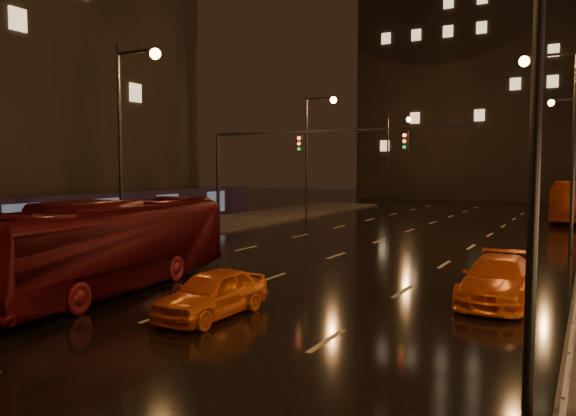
{
  "coord_description": "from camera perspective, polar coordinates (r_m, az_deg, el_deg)",
  "views": [
    {
      "loc": [
        10.44,
        -7.94,
        4.12
      ],
      "look_at": [
        -0.27,
        11.76,
        2.5
      ],
      "focal_mm": 35.0,
      "sensor_mm": 36.0,
      "label": 1
    }
  ],
  "objects": [
    {
      "name": "ground",
      "position": [
        30.11,
        7.99,
        -3.77
      ],
      "size": [
        140.0,
        140.0,
        0.0
      ],
      "primitive_type": "plane",
      "color": "black",
      "rests_on": "ground"
    },
    {
      "name": "sidewalk_left",
      "position": [
        33.4,
        -17.58,
        -3.02
      ],
      "size": [
        7.0,
        70.0,
        0.15
      ],
      "primitive_type": "cube",
      "color": "#38332D",
      "rests_on": "ground"
    },
    {
      "name": "building_distant",
      "position": [
        81.39,
        24.28,
        13.59
      ],
      "size": [
        44.0,
        16.0,
        36.0
      ],
      "primitive_type": "cube",
      "color": "black",
      "rests_on": "ground"
    },
    {
      "name": "hoarding_left",
      "position": [
        34.2,
        -25.57,
        -1.09
      ],
      "size": [
        0.3,
        46.0,
        2.5
      ],
      "primitive_type": "cube",
      "color": "black",
      "rests_on": "ground"
    },
    {
      "name": "traffic_signal",
      "position": [
        31.96,
        -0.49,
        5.23
      ],
      "size": [
        15.31,
        0.32,
        6.2
      ],
      "color": "black",
      "rests_on": "ground"
    },
    {
      "name": "streetlight_right",
      "position": [
        10.32,
        20.22,
        16.84
      ],
      "size": [
        2.64,
        0.5,
        10.0
      ],
      "color": "black",
      "rests_on": "ground"
    },
    {
      "name": "bus_red",
      "position": [
        19.65,
        -17.62,
        -3.66
      ],
      "size": [
        3.97,
        11.17,
        3.04
      ],
      "primitive_type": "imported",
      "rotation": [
        0.0,
        0.0,
        0.13
      ],
      "color": "#590C10",
      "rests_on": "ground"
    },
    {
      "name": "bus_curb",
      "position": [
        48.57,
        26.79,
        0.64
      ],
      "size": [
        2.75,
        11.06,
        3.07
      ],
      "primitive_type": "imported",
      "rotation": [
        0.0,
        0.0,
        0.02
      ],
      "color": "#AA3A11",
      "rests_on": "ground"
    },
    {
      "name": "taxi_near",
      "position": [
        15.8,
        -7.71,
        -8.57
      ],
      "size": [
        1.64,
        3.89,
        1.31
      ],
      "primitive_type": "imported",
      "rotation": [
        0.0,
        0.0,
        -0.03
      ],
      "color": "orange",
      "rests_on": "ground"
    },
    {
      "name": "taxi_far",
      "position": [
        18.43,
        20.52,
        -6.85
      ],
      "size": [
        1.94,
        4.77,
        1.39
      ],
      "primitive_type": "imported",
      "rotation": [
        0.0,
        0.0,
        -0.0
      ],
      "color": "orange",
      "rests_on": "ground"
    }
  ]
}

